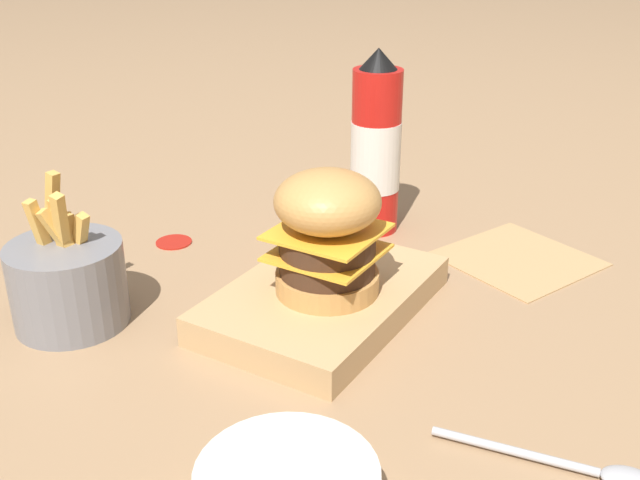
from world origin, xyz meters
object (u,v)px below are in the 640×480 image
at_px(burger, 330,231).
at_px(spoon, 591,471).
at_px(fries_basket, 68,281).
at_px(serving_board, 320,298).
at_px(ketchup_bottle, 376,149).

xyz_separation_m(burger, spoon, (0.10, 0.28, -0.09)).
bearing_deg(fries_basket, burger, 123.62).
relative_size(fries_basket, spoon, 0.90).
height_order(serving_board, spoon, serving_board).
bearing_deg(ketchup_bottle, fries_basket, -22.58).
xyz_separation_m(serving_board, spoon, (0.11, 0.30, -0.01)).
distance_m(burger, spoon, 0.32).
bearing_deg(fries_basket, serving_board, 125.73).
bearing_deg(spoon, fries_basket, 176.00).
bearing_deg(burger, fries_basket, -56.38).
height_order(serving_board, fries_basket, fries_basket).
distance_m(burger, fries_basket, 0.26).
relative_size(burger, ketchup_bottle, 0.55).
bearing_deg(ketchup_bottle, serving_board, 13.23).
distance_m(serving_board, spoon, 0.32).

